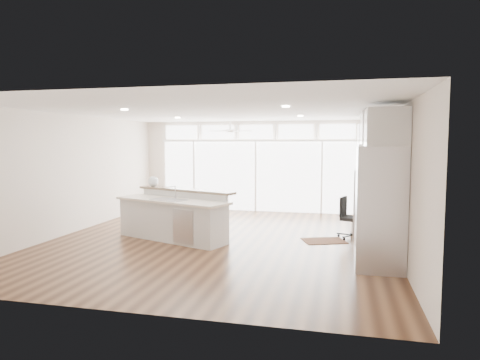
# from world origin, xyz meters

# --- Properties ---
(floor) EXTENTS (7.00, 8.00, 0.02)m
(floor) POSITION_xyz_m (0.00, 0.00, -0.01)
(floor) COLOR #3A2112
(floor) RESTS_ON ground
(ceiling) EXTENTS (7.00, 8.00, 0.02)m
(ceiling) POSITION_xyz_m (0.00, 0.00, 2.70)
(ceiling) COLOR white
(ceiling) RESTS_ON wall_back
(wall_back) EXTENTS (7.00, 0.04, 2.70)m
(wall_back) POSITION_xyz_m (0.00, 4.00, 1.35)
(wall_back) COLOR silver
(wall_back) RESTS_ON floor
(wall_front) EXTENTS (7.00, 0.04, 2.70)m
(wall_front) POSITION_xyz_m (0.00, -4.00, 1.35)
(wall_front) COLOR silver
(wall_front) RESTS_ON floor
(wall_left) EXTENTS (0.04, 8.00, 2.70)m
(wall_left) POSITION_xyz_m (-3.50, 0.00, 1.35)
(wall_left) COLOR silver
(wall_left) RESTS_ON floor
(wall_right) EXTENTS (0.04, 8.00, 2.70)m
(wall_right) POSITION_xyz_m (3.50, 0.00, 1.35)
(wall_right) COLOR silver
(wall_right) RESTS_ON floor
(glass_wall) EXTENTS (5.80, 0.06, 2.08)m
(glass_wall) POSITION_xyz_m (0.00, 3.94, 1.05)
(glass_wall) COLOR silver
(glass_wall) RESTS_ON wall_back
(transom_row) EXTENTS (5.90, 0.06, 0.40)m
(transom_row) POSITION_xyz_m (0.00, 3.94, 2.38)
(transom_row) COLOR silver
(transom_row) RESTS_ON wall_back
(desk_window) EXTENTS (0.04, 0.85, 0.85)m
(desk_window) POSITION_xyz_m (3.46, 0.30, 1.55)
(desk_window) COLOR white
(desk_window) RESTS_ON wall_right
(ceiling_fan) EXTENTS (1.16, 1.16, 0.32)m
(ceiling_fan) POSITION_xyz_m (-0.50, 2.80, 2.48)
(ceiling_fan) COLOR white
(ceiling_fan) RESTS_ON ceiling
(recessed_lights) EXTENTS (3.40, 3.00, 0.02)m
(recessed_lights) POSITION_xyz_m (0.00, 0.20, 2.68)
(recessed_lights) COLOR white
(recessed_lights) RESTS_ON ceiling
(oven_cabinet) EXTENTS (0.64, 1.20, 2.50)m
(oven_cabinet) POSITION_xyz_m (3.17, 1.80, 1.25)
(oven_cabinet) COLOR silver
(oven_cabinet) RESTS_ON floor
(desk_nook) EXTENTS (0.72, 1.30, 0.76)m
(desk_nook) POSITION_xyz_m (3.13, 0.30, 0.38)
(desk_nook) COLOR silver
(desk_nook) RESTS_ON floor
(upper_cabinets) EXTENTS (0.64, 1.30, 0.64)m
(upper_cabinets) POSITION_xyz_m (3.17, 0.30, 2.35)
(upper_cabinets) COLOR silver
(upper_cabinets) RESTS_ON wall_right
(refrigerator) EXTENTS (0.76, 0.90, 2.00)m
(refrigerator) POSITION_xyz_m (3.11, -1.35, 1.00)
(refrigerator) COLOR silver
(refrigerator) RESTS_ON floor
(fridge_cabinet) EXTENTS (0.64, 0.90, 0.60)m
(fridge_cabinet) POSITION_xyz_m (3.17, -1.35, 2.30)
(fridge_cabinet) COLOR silver
(fridge_cabinet) RESTS_ON wall_right
(framed_photos) EXTENTS (0.06, 0.22, 0.80)m
(framed_photos) POSITION_xyz_m (3.46, 0.92, 1.40)
(framed_photos) COLOR black
(framed_photos) RESTS_ON wall_right
(kitchen_island) EXTENTS (2.82, 1.86, 1.05)m
(kitchen_island) POSITION_xyz_m (-1.00, -0.19, 0.52)
(kitchen_island) COLOR silver
(kitchen_island) RESTS_ON floor
(rug) EXTENTS (1.02, 0.88, 0.01)m
(rug) POSITION_xyz_m (2.16, 0.42, 0.01)
(rug) COLOR #341A10
(rug) RESTS_ON floor
(office_chair) EXTENTS (0.56, 0.54, 0.88)m
(office_chair) POSITION_xyz_m (2.74, 0.82, 0.44)
(office_chair) COLOR black
(office_chair) RESTS_ON floor
(fishbowl) EXTENTS (0.31, 0.31, 0.23)m
(fishbowl) POSITION_xyz_m (-1.74, 0.52, 1.17)
(fishbowl) COLOR silver
(fishbowl) RESTS_ON kitchen_island
(monitor) EXTENTS (0.13, 0.44, 0.37)m
(monitor) POSITION_xyz_m (3.05, 0.30, 0.94)
(monitor) COLOR black
(monitor) RESTS_ON desk_nook
(keyboard) EXTENTS (0.14, 0.33, 0.02)m
(keyboard) POSITION_xyz_m (2.88, 0.30, 0.77)
(keyboard) COLOR white
(keyboard) RESTS_ON desk_nook
(potted_plant) EXTENTS (0.28, 0.30, 0.22)m
(potted_plant) POSITION_xyz_m (3.17, 1.80, 2.61)
(potted_plant) COLOR #2A6129
(potted_plant) RESTS_ON oven_cabinet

